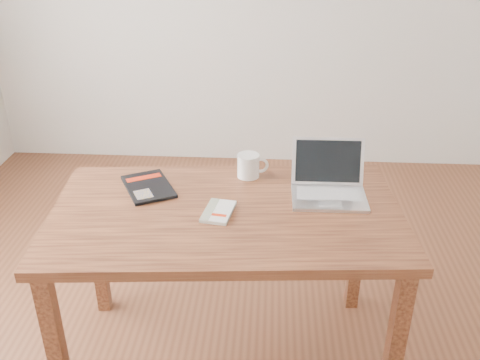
# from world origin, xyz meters

# --- Properties ---
(room) EXTENTS (4.04, 4.04, 2.70)m
(room) POSITION_xyz_m (-0.07, 0.00, 1.36)
(room) COLOR brown
(room) RESTS_ON ground
(desk) EXTENTS (1.40, 0.87, 0.75)m
(desk) POSITION_xyz_m (-0.09, -0.07, 0.66)
(desk) COLOR brown
(desk) RESTS_ON ground
(white_guidebook) EXTENTS (0.13, 0.18, 0.01)m
(white_guidebook) POSITION_xyz_m (-0.12, -0.10, 0.76)
(white_guidebook) COLOR beige
(white_guidebook) RESTS_ON desk
(black_guidebook) EXTENTS (0.27, 0.31, 0.01)m
(black_guidebook) POSITION_xyz_m (-0.43, 0.09, 0.76)
(black_guidebook) COLOR black
(black_guidebook) RESTS_ON desk
(laptop) EXTENTS (0.29, 0.27, 0.20)m
(laptop) POSITION_xyz_m (0.31, 0.08, 0.79)
(laptop) COLOR silver
(laptop) RESTS_ON desk
(coffee_mug) EXTENTS (0.13, 0.09, 0.10)m
(coffee_mug) POSITION_xyz_m (-0.02, 0.22, 0.80)
(coffee_mug) COLOR white
(coffee_mug) RESTS_ON desk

